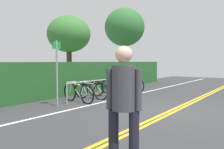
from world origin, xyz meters
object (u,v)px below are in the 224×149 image
(bicycle_4, at_px, (129,85))
(bicycle_3, at_px, (117,87))
(tree_far_right, at_px, (125,27))
(sign_post_near, at_px, (57,66))
(pedestrian, at_px, (124,100))
(bicycle_2, at_px, (107,89))
(bike_rack, at_px, (105,83))
(bicycle_1, at_px, (91,90))
(bicycle_0, at_px, (78,93))
(tree_mid, at_px, (69,35))

(bicycle_4, bearing_deg, bicycle_3, 173.18)
(bicycle_4, bearing_deg, tree_far_right, 33.61)
(bicycle_4, distance_m, sign_post_near, 4.73)
(pedestrian, distance_m, tree_far_right, 15.25)
(bicycle_2, height_order, tree_far_right, tree_far_right)
(bike_rack, distance_m, tree_far_right, 8.59)
(bicycle_1, height_order, sign_post_near, sign_post_near)
(pedestrian, height_order, sign_post_near, sign_post_near)
(bicycle_0, height_order, pedestrian, pedestrian)
(pedestrian, relative_size, sign_post_near, 0.77)
(bicycle_1, bearing_deg, sign_post_near, -178.07)
(bike_rack, distance_m, bicycle_4, 1.89)
(bike_rack, distance_m, bicycle_0, 1.81)
(sign_post_near, bearing_deg, bicycle_2, -2.29)
(pedestrian, xyz_separation_m, sign_post_near, (2.90, 4.46, 0.35))
(bicycle_2, bearing_deg, tree_far_right, 26.18)
(bicycle_3, bearing_deg, bicycle_2, -172.11)
(bicycle_0, bearing_deg, bicycle_2, -0.67)
(bicycle_4, relative_size, tree_mid, 0.47)
(bike_rack, relative_size, pedestrian, 2.72)
(pedestrian, bearing_deg, bicycle_3, 34.16)
(bicycle_0, distance_m, tree_mid, 4.60)
(bicycle_0, height_order, bicycle_1, bicycle_0)
(bicycle_2, bearing_deg, sign_post_near, 177.71)
(tree_mid, xyz_separation_m, tree_far_right, (6.39, 0.54, 1.14))
(bicycle_4, height_order, pedestrian, pedestrian)
(bicycle_2, bearing_deg, bicycle_3, 7.89)
(bicycle_4, distance_m, tree_far_right, 7.25)
(bike_rack, height_order, bicycle_0, bike_rack)
(bicycle_3, distance_m, tree_far_right, 7.90)
(bicycle_0, distance_m, sign_post_near, 1.37)
(bicycle_2, height_order, tree_mid, tree_mid)
(bicycle_1, bearing_deg, tree_far_right, 22.54)
(bicycle_0, relative_size, bicycle_3, 1.02)
(bicycle_4, relative_size, tree_far_right, 0.33)
(sign_post_near, bearing_deg, bicycle_1, 1.93)
(bicycle_2, height_order, sign_post_near, sign_post_near)
(bicycle_0, xyz_separation_m, bicycle_1, (0.92, 0.15, -0.02))
(bicycle_1, distance_m, tree_mid, 4.08)
(bicycle_0, distance_m, bicycle_2, 1.81)
(bicycle_0, xyz_separation_m, bicycle_3, (2.75, 0.11, -0.03))
(pedestrian, bearing_deg, bicycle_4, 30.14)
(bike_rack, height_order, bicycle_1, bike_rack)
(bicycle_4, bearing_deg, sign_post_near, 178.89)
(bicycle_0, distance_m, bicycle_1, 0.94)
(bicycle_3, height_order, bicycle_4, bicycle_4)
(bicycle_3, bearing_deg, bicycle_1, 178.68)
(sign_post_near, xyz_separation_m, tree_far_right, (9.83, 3.36, 2.71))
(bicycle_2, bearing_deg, pedestrian, -142.45)
(bicycle_1, height_order, pedestrian, pedestrian)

